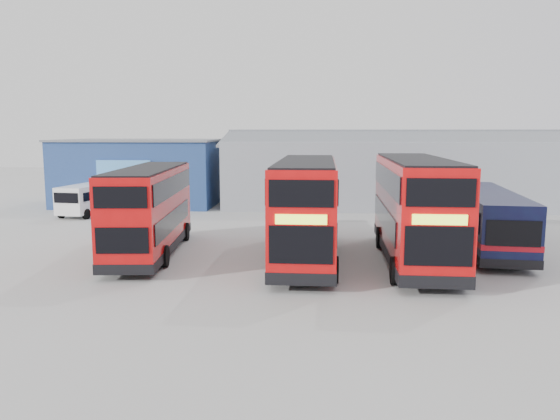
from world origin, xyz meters
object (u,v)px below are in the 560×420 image
at_px(double_decker_centre, 306,211).
at_px(double_decker_right, 415,211).
at_px(single_decker_blue, 487,221).
at_px(office_block, 142,172).
at_px(panel_van, 87,198).
at_px(double_decker_left, 150,212).
at_px(maintenance_shed, 417,171).

relative_size(double_decker_centre, double_decker_right, 0.98).
bearing_deg(single_decker_blue, office_block, -28.91).
distance_m(double_decker_right, panel_van, 23.68).
height_order(double_decker_centre, double_decker_right, double_decker_right).
bearing_deg(double_decker_left, double_decker_right, 172.46).
relative_size(office_block, double_decker_right, 1.12).
bearing_deg(double_decker_centre, double_decker_right, 1.01).
distance_m(maintenance_shed, double_decker_centre, 22.11).
height_order(maintenance_shed, double_decker_left, maintenance_shed).
relative_size(maintenance_shed, double_decker_left, 3.09).
bearing_deg(maintenance_shed, double_decker_right, -100.27).
bearing_deg(double_decker_right, office_block, 136.13).
relative_size(double_decker_right, panel_van, 2.18).
distance_m(double_decker_centre, double_decker_right, 4.80).
distance_m(double_decker_left, double_decker_right, 12.13).
xyz_separation_m(maintenance_shed, panel_van, (-23.94, -8.17, -1.43)).
xyz_separation_m(office_block, double_decker_centre, (13.51, -18.40, -0.33)).
xyz_separation_m(double_decker_left, double_decker_right, (12.11, -0.56, 0.25)).
distance_m(maintenance_shed, double_decker_right, 20.72).
xyz_separation_m(double_decker_left, single_decker_blue, (16.11, 2.35, -0.63)).
bearing_deg(office_block, single_decker_blue, -34.72).
bearing_deg(double_decker_centre, single_decker_blue, 19.18).
distance_m(office_block, double_decker_left, 18.87).
distance_m(double_decker_left, double_decker_centre, 7.34).
xyz_separation_m(office_block, double_decker_left, (6.20, -17.82, -0.53)).
distance_m(double_decker_left, single_decker_blue, 16.30).
relative_size(double_decker_left, double_decker_centre, 0.92).
distance_m(maintenance_shed, single_decker_blue, 17.51).
relative_size(office_block, maintenance_shed, 0.40).
relative_size(double_decker_left, single_decker_blue, 0.92).
bearing_deg(double_decker_centre, double_decker_left, 176.09).
bearing_deg(double_decker_right, maintenance_shed, 80.97).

